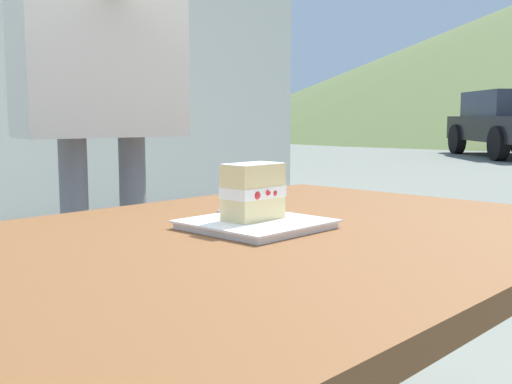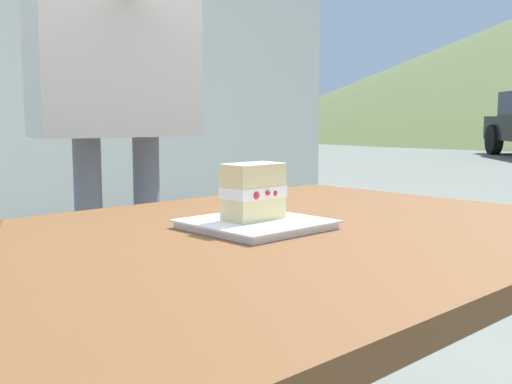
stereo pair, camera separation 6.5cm
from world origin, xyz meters
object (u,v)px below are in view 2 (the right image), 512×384
at_px(patio_table, 264,280).
at_px(dessert_fork, 252,209).
at_px(cake_slice, 253,192).
at_px(diner_person, 115,39).
at_px(dessert_plate, 256,224).

bearing_deg(patio_table, dessert_fork, 52.27).
relative_size(patio_table, cake_slice, 11.85).
height_order(patio_table, dessert_fork, dessert_fork).
xyz_separation_m(dessert_fork, diner_person, (-0.02, 0.55, 0.42)).
relative_size(patio_table, dessert_fork, 7.90).
bearing_deg(cake_slice, diner_person, 79.70).
height_order(patio_table, dessert_plate, dessert_plate).
distance_m(patio_table, dessert_fork, 0.28).
xyz_separation_m(dessert_plate, cake_slice, (0.00, 0.01, 0.06)).
xyz_separation_m(cake_slice, diner_person, (0.13, 0.71, 0.35)).
bearing_deg(dessert_fork, diner_person, 91.60).
distance_m(cake_slice, diner_person, 0.80).
xyz_separation_m(cake_slice, dessert_fork, (0.14, 0.16, -0.07)).
relative_size(dessert_plate, dessert_fork, 1.36).
distance_m(dessert_fork, diner_person, 0.69).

